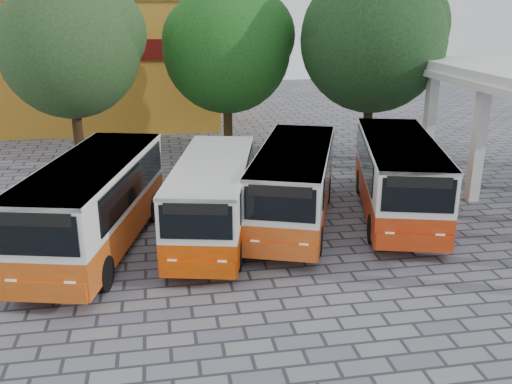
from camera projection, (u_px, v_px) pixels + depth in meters
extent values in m
plane|color=slate|center=(337.00, 283.00, 16.97)|extent=(90.00, 90.00, 0.00)
cube|color=silver|center=(429.00, 121.00, 27.27)|extent=(0.45, 0.45, 5.00)
cube|color=#B4761E|center=(63.00, 63.00, 38.14)|extent=(20.00, 10.00, 8.00)
cube|color=#590C0A|center=(48.00, 51.00, 32.99)|extent=(20.00, 0.20, 1.20)
cube|color=#C34D0F|center=(96.00, 223.00, 18.93)|extent=(4.54, 8.82, 1.11)
cube|color=white|center=(92.00, 185.00, 18.50)|extent=(4.54, 8.82, 1.55)
cube|color=white|center=(90.00, 164.00, 18.28)|extent=(4.59, 8.83, 0.13)
cube|color=black|center=(51.00, 187.00, 18.29)|extent=(1.77, 6.77, 1.11)
cube|color=black|center=(133.00, 183.00, 18.71)|extent=(1.77, 6.77, 1.11)
cube|color=black|center=(77.00, 235.00, 14.54)|extent=(2.21, 0.61, 1.11)
cube|color=black|center=(75.00, 219.00, 14.39)|extent=(1.96, 0.55, 0.36)
cylinder|color=black|center=(48.00, 275.00, 16.31)|extent=(0.30, 1.06, 1.06)
cylinder|color=black|center=(129.00, 269.00, 16.69)|extent=(0.30, 1.06, 1.06)
cylinder|color=black|center=(72.00, 209.00, 21.44)|extent=(0.30, 1.06, 1.06)
cylinder|color=black|center=(134.00, 206.00, 21.82)|extent=(0.30, 1.06, 1.06)
cube|color=#CB3D00|center=(213.00, 214.00, 19.96)|extent=(3.96, 8.01, 1.01)
cube|color=white|center=(213.00, 181.00, 19.58)|extent=(3.96, 8.01, 1.41)
cube|color=white|center=(212.00, 163.00, 19.37)|extent=(4.00, 8.02, 0.12)
cube|color=black|center=(178.00, 183.00, 19.38)|extent=(1.46, 6.19, 1.01)
cube|color=black|center=(246.00, 179.00, 19.77)|extent=(1.46, 6.19, 1.01)
cube|color=black|center=(227.00, 222.00, 15.97)|extent=(2.02, 0.51, 1.01)
cube|color=black|center=(227.00, 208.00, 15.84)|extent=(1.79, 0.47, 0.33)
cylinder|color=black|center=(189.00, 257.00, 17.59)|extent=(0.27, 0.96, 0.96)
cylinder|color=black|center=(255.00, 252.00, 17.93)|extent=(0.27, 0.96, 0.96)
cylinder|color=black|center=(181.00, 203.00, 22.25)|extent=(0.27, 0.96, 0.96)
cylinder|color=black|center=(233.00, 200.00, 22.59)|extent=(0.27, 0.96, 0.96)
cube|color=#CD4E13|center=(294.00, 201.00, 21.18)|extent=(5.01, 8.39, 1.06)
cube|color=white|center=(295.00, 168.00, 20.78)|extent=(5.01, 8.39, 1.48)
cube|color=white|center=(295.00, 150.00, 20.56)|extent=(5.06, 8.41, 0.12)
cube|color=black|center=(261.00, 169.00, 20.57)|extent=(2.31, 6.26, 1.06)
cube|color=black|center=(327.00, 166.00, 20.98)|extent=(2.31, 6.26, 1.06)
cube|color=black|center=(327.00, 205.00, 17.00)|extent=(2.05, 0.78, 1.06)
cube|color=black|center=(327.00, 191.00, 16.87)|extent=(1.82, 0.71, 0.34)
cylinder|color=black|center=(280.00, 241.00, 18.69)|extent=(0.28, 1.01, 1.01)
cylinder|color=black|center=(344.00, 236.00, 19.05)|extent=(0.28, 1.01, 1.01)
cylinder|color=black|center=(253.00, 191.00, 23.58)|extent=(0.28, 1.01, 1.01)
cylinder|color=black|center=(304.00, 188.00, 23.94)|extent=(0.28, 1.01, 1.01)
cube|color=red|center=(396.00, 193.00, 21.92)|extent=(4.63, 8.70, 1.09)
cube|color=white|center=(399.00, 160.00, 21.50)|extent=(4.63, 8.70, 1.53)
cube|color=white|center=(401.00, 142.00, 21.28)|extent=(4.68, 8.71, 0.12)
cube|color=black|center=(367.00, 162.00, 21.29)|extent=(1.88, 6.64, 1.09)
cube|color=black|center=(430.00, 158.00, 21.71)|extent=(1.88, 6.64, 1.09)
cube|color=black|center=(454.00, 195.00, 17.59)|extent=(2.17, 0.65, 1.09)
cube|color=black|center=(456.00, 182.00, 17.45)|extent=(1.92, 0.59, 0.35)
cylinder|color=black|center=(396.00, 232.00, 19.34)|extent=(0.29, 1.04, 1.04)
cylinder|color=black|center=(458.00, 228.00, 19.72)|extent=(0.29, 1.04, 1.04)
cylinder|color=black|center=(345.00, 184.00, 24.40)|extent=(0.29, 1.04, 1.04)
cylinder|color=black|center=(395.00, 181.00, 24.77)|extent=(0.29, 1.04, 1.04)
cylinder|color=#392513|center=(78.00, 130.00, 27.06)|extent=(0.47, 0.47, 4.30)
sphere|color=#1E3D16|center=(70.00, 48.00, 25.86)|extent=(6.36, 6.36, 6.36)
sphere|color=#1E3D16|center=(98.00, 33.00, 26.15)|extent=(4.45, 4.45, 4.45)
sphere|color=#1E3D16|center=(42.00, 38.00, 25.34)|extent=(4.13, 4.13, 4.13)
cylinder|color=#433114|center=(228.00, 115.00, 30.93)|extent=(0.49, 0.49, 4.15)
sphere|color=#124C10|center=(227.00, 49.00, 29.81)|extent=(6.69, 6.69, 6.69)
sphere|color=#124C10|center=(251.00, 35.00, 30.10)|extent=(4.69, 4.69, 4.69)
sphere|color=#124C10|center=(204.00, 40.00, 29.27)|extent=(4.35, 4.35, 4.35)
cylinder|color=#352519|center=(368.00, 117.00, 29.40)|extent=(0.47, 0.47, 4.53)
sphere|color=black|center=(373.00, 40.00, 28.17)|extent=(7.17, 7.17, 7.17)
sphere|color=black|center=(399.00, 24.00, 28.45)|extent=(5.02, 5.02, 5.02)
sphere|color=black|center=(350.00, 29.00, 27.60)|extent=(4.66, 4.66, 4.66)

